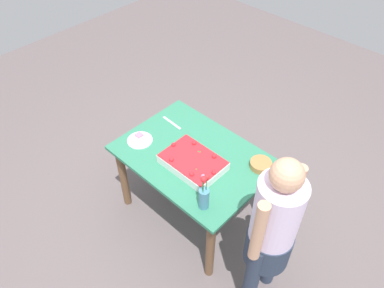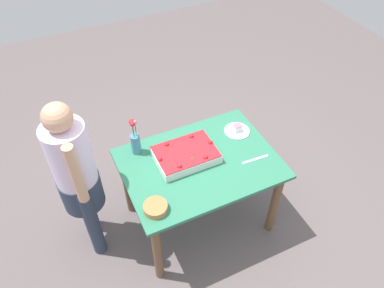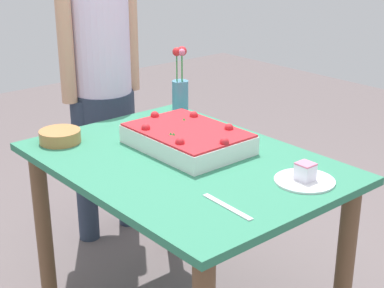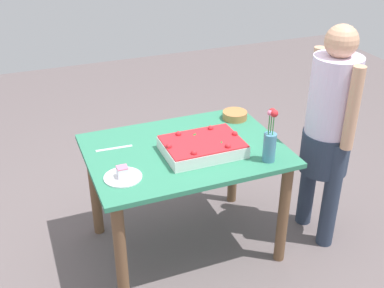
# 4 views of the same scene
# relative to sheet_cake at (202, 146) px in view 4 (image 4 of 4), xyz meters

# --- Properties ---
(ground_plane) EXTENTS (8.00, 8.00, 0.00)m
(ground_plane) POSITION_rel_sheet_cake_xyz_m (0.08, -0.09, -0.80)
(ground_plane) COLOR #645758
(dining_table) EXTENTS (1.20, 0.87, 0.76)m
(dining_table) POSITION_rel_sheet_cake_xyz_m (0.08, -0.09, -0.18)
(dining_table) COLOR #307B5B
(dining_table) RESTS_ON ground_plane
(sheet_cake) EXTENTS (0.47, 0.33, 0.10)m
(sheet_cake) POSITION_rel_sheet_cake_xyz_m (0.00, 0.00, 0.00)
(sheet_cake) COLOR white
(sheet_cake) RESTS_ON dining_table
(serving_plate_with_slice) EXTENTS (0.21, 0.21, 0.07)m
(serving_plate_with_slice) POSITION_rel_sheet_cake_xyz_m (0.52, 0.10, -0.02)
(serving_plate_with_slice) COLOR white
(serving_plate_with_slice) RESTS_ON dining_table
(cake_knife) EXTENTS (0.23, 0.03, 0.00)m
(cake_knife) POSITION_rel_sheet_cake_xyz_m (0.49, -0.24, -0.04)
(cake_knife) COLOR silver
(cake_knife) RESTS_ON dining_table
(flower_vase) EXTENTS (0.07, 0.07, 0.33)m
(flower_vase) POSITION_rel_sheet_cake_xyz_m (-0.33, 0.23, 0.08)
(flower_vase) COLOR teal
(flower_vase) RESTS_ON dining_table
(fruit_bowl) EXTENTS (0.17, 0.17, 0.05)m
(fruit_bowl) POSITION_rel_sheet_cake_xyz_m (-0.39, -0.36, -0.02)
(fruit_bowl) COLOR #B47741
(fruit_bowl) RESTS_ON dining_table
(person_standing) EXTENTS (0.31, 0.45, 1.49)m
(person_standing) POSITION_rel_sheet_cake_xyz_m (-0.82, 0.12, 0.05)
(person_standing) COLOR #2A364A
(person_standing) RESTS_ON ground_plane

